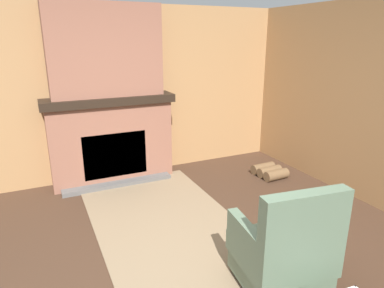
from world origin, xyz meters
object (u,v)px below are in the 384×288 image
(armchair, at_px, (284,252))
(firewood_stack, at_px, (270,171))
(oil_lamp_vase, at_px, (63,93))
(storage_case, at_px, (120,90))

(armchair, relative_size, firewood_stack, 2.06)
(oil_lamp_vase, distance_m, storage_case, 0.74)
(firewood_stack, bearing_deg, armchair, -35.12)
(oil_lamp_vase, xyz_separation_m, storage_case, (0.00, 0.74, -0.01))
(firewood_stack, distance_m, storage_case, 2.52)
(armchair, height_order, storage_case, storage_case)
(firewood_stack, height_order, oil_lamp_vase, oil_lamp_vase)
(armchair, bearing_deg, oil_lamp_vase, 31.52)
(oil_lamp_vase, bearing_deg, armchair, 24.11)
(oil_lamp_vase, relative_size, storage_case, 0.84)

